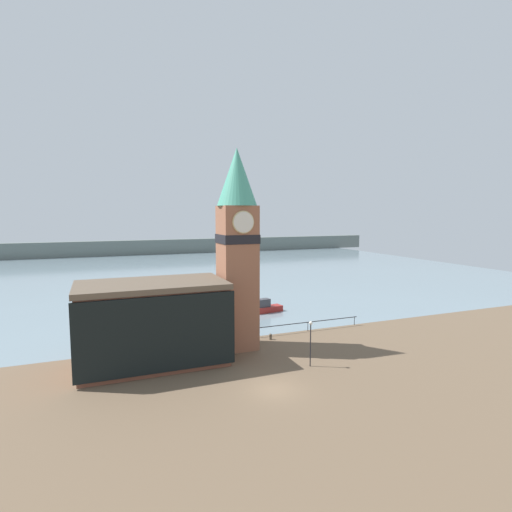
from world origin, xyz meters
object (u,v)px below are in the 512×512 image
object	(u,v)px
pier_building	(153,323)
boat_near	(266,307)
clock_tower	(237,244)
mooring_bollard_near	(271,336)
lamp_post	(311,335)

from	to	relation	value
pier_building	boat_near	bearing A→B (deg)	38.70
clock_tower	mooring_bollard_near	xyz separation A→B (m)	(4.21, 1.05, -10.51)
clock_tower	lamp_post	size ratio (longest dim) A/B	4.85
boat_near	lamp_post	distance (m)	20.71
boat_near	lamp_post	bearing A→B (deg)	-110.75
boat_near	lamp_post	size ratio (longest dim) A/B	1.05
boat_near	lamp_post	world-z (taller)	lamp_post
pier_building	lamp_post	size ratio (longest dim) A/B	3.19
clock_tower	boat_near	bearing A→B (deg)	55.57
boat_near	mooring_bollard_near	bearing A→B (deg)	-119.85
pier_building	boat_near	xyz separation A→B (m)	(17.48, 14.00, -3.14)
clock_tower	pier_building	bearing A→B (deg)	-171.63
boat_near	mooring_bollard_near	world-z (taller)	boat_near
lamp_post	mooring_bollard_near	bearing A→B (deg)	91.45
lamp_post	boat_near	bearing A→B (deg)	77.97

